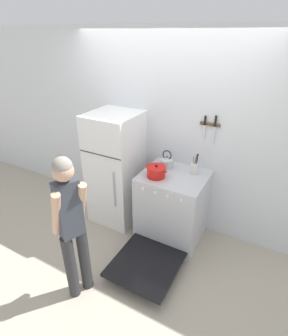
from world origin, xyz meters
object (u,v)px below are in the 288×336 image
object	(u,v)px
tea_kettle	(167,162)
utensil_jar	(194,168)
person	(71,223)
refrigerator	(116,169)
dutch_oven_pot	(156,172)
stove_range	(171,208)

from	to	relation	value
tea_kettle	utensil_jar	bearing A→B (deg)	1.20
person	refrigerator	bearing A→B (deg)	37.79
tea_kettle	person	bearing A→B (deg)	-103.29
dutch_oven_pot	tea_kettle	xyz separation A→B (m)	(0.01, 0.28, 0.01)
stove_range	utensil_jar	xyz separation A→B (m)	(0.20, 0.18, 0.54)
dutch_oven_pot	utensil_jar	size ratio (longest dim) A/B	1.02
refrigerator	dutch_oven_pot	xyz separation A→B (m)	(0.69, -0.16, 0.21)
dutch_oven_pot	utensil_jar	distance (m)	0.47
tea_kettle	utensil_jar	size ratio (longest dim) A/B	0.88
dutch_oven_pot	refrigerator	bearing A→B (deg)	167.03
tea_kettle	refrigerator	bearing A→B (deg)	-170.48
refrigerator	dutch_oven_pot	bearing A→B (deg)	-12.97
refrigerator	utensil_jar	xyz separation A→B (m)	(1.07, 0.13, 0.22)
refrigerator	person	bearing A→B (deg)	-73.61
stove_range	person	xyz separation A→B (m)	(-0.49, -1.22, 0.44)
stove_range	tea_kettle	size ratio (longest dim) A/B	6.09
utensil_jar	person	xyz separation A→B (m)	(-0.69, -1.40, -0.11)
dutch_oven_pot	utensil_jar	bearing A→B (deg)	37.36
stove_range	tea_kettle	world-z (taller)	tea_kettle
stove_range	tea_kettle	distance (m)	0.59
dutch_oven_pot	person	xyz separation A→B (m)	(-0.32, -1.12, -0.10)
utensil_jar	tea_kettle	bearing A→B (deg)	-178.80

